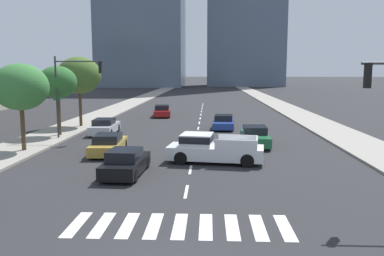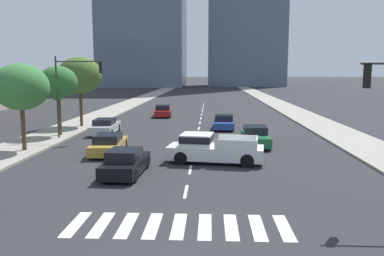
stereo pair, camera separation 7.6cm
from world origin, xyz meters
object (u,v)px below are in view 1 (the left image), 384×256
Objects in this scene: sedan_green_2 at (255,137)px; traffic_signal_far at (73,83)px; street_tree_nearest at (20,87)px; street_tree_third at (79,75)px; pickup_truck at (211,149)px; sedan_silver_0 at (105,127)px; sedan_gold_3 at (108,144)px; street_tree_second at (57,83)px; sedan_black_4 at (126,163)px; sedan_red_1 at (162,111)px; sedan_blue_5 at (224,122)px.

sedan_green_2 is 14.41m from traffic_signal_far.
street_tree_third reaches higher than street_tree_nearest.
traffic_signal_far is (-13.79, 1.85, 3.77)m from sedan_green_2.
sedan_green_2 is (3.21, 5.63, -0.19)m from pickup_truck.
pickup_truck is 1.24× the size of sedan_silver_0.
sedan_gold_3 is 0.84× the size of street_tree_second.
sedan_black_4 is 10.30m from street_tree_nearest.
traffic_signal_far is at bearing 158.49° from sedan_red_1.
sedan_silver_0 is at bearing 24.66° from street_tree_second.
street_tree_third is (-15.50, 8.67, 4.29)m from sedan_green_2.
street_tree_second is at bearing 141.91° from traffic_signal_far.
sedan_blue_5 is 0.81× the size of street_tree_second.
street_tree_third reaches higher than sedan_silver_0.
sedan_silver_0 is 10.86m from sedan_blue_5.
traffic_signal_far reaches higher than pickup_truck.
street_tree_nearest is (-3.32, -7.90, 3.66)m from sedan_silver_0.
street_tree_third reaches higher than street_tree_second.
traffic_signal_far reaches higher than sedan_green_2.
sedan_gold_3 is at bearing -11.16° from pickup_truck.
sedan_black_4 is at bearing -59.57° from traffic_signal_far.
street_tree_second is (-12.29, 8.82, 3.59)m from pickup_truck.
sedan_blue_5 is 0.70× the size of street_tree_third.
traffic_signal_far is at bearing 149.12° from sedan_silver_0.
street_tree_nearest reaches higher than sedan_blue_5.
street_tree_nearest is (-12.29, 2.44, 3.46)m from pickup_truck.
sedan_red_1 is 0.83× the size of street_tree_second.
sedan_green_2 is 0.83× the size of street_tree_second.
sedan_blue_5 is 0.80× the size of street_tree_nearest.
street_tree_third is at bearing 104.11° from traffic_signal_far.
sedan_green_2 is 16.24m from street_tree_nearest.
sedan_green_2 is 0.71× the size of street_tree_third.
street_tree_nearest is at bearing -77.25° from sedan_green_2.
sedan_black_4 is (-7.60, -8.69, -0.01)m from sedan_green_2.
pickup_truck reaches higher than sedan_blue_5.
sedan_gold_3 is 0.83× the size of street_tree_nearest.
sedan_black_4 is (4.58, -13.40, 0.00)m from sedan_silver_0.
street_tree_second is (-6.66, -15.03, 3.78)m from sedan_red_1.
traffic_signal_far reaches higher than sedan_gold_3.
sedan_blue_5 is 18.18m from street_tree_nearest.
pickup_truck is 24.51m from sedan_red_1.
street_tree_nearest is at bearing 57.90° from sedan_black_4.
sedan_black_4 reaches higher than sedan_blue_5.
street_tree_nearest is at bearing 85.18° from sedan_gold_3.
street_tree_second is at bearing 37.93° from sedan_gold_3.
street_tree_third is at bearing 90.00° from street_tree_nearest.
sedan_red_1 is 16.87m from street_tree_second.
street_tree_third is at bearing 90.00° from street_tree_second.
pickup_truck reaches higher than sedan_silver_0.
sedan_blue_5 is 14.99m from street_tree_second.
pickup_truck reaches higher than sedan_black_4.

